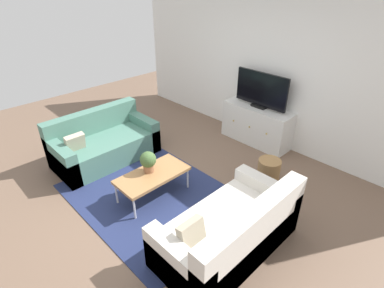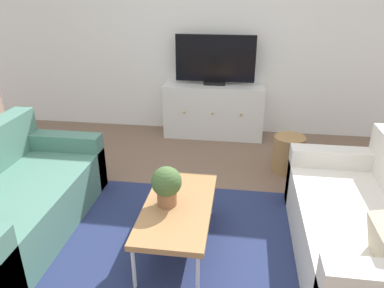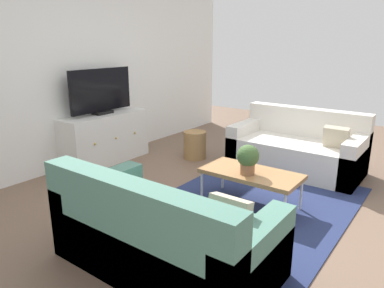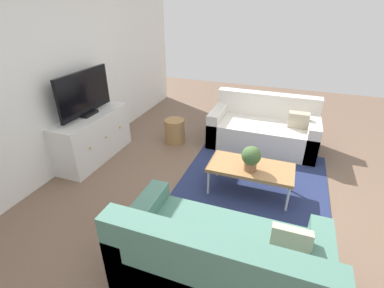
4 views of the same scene
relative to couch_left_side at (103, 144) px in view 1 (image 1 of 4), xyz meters
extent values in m
plane|color=brown|center=(1.44, 0.10, -0.28)|extent=(10.00, 10.00, 0.00)
cube|color=white|center=(1.44, 2.65, 1.07)|extent=(6.40, 0.12, 2.70)
cube|color=navy|center=(1.44, -0.05, -0.27)|extent=(2.50, 1.90, 0.01)
cube|color=#4C7A6B|center=(0.09, 0.00, -0.06)|extent=(0.89, 1.70, 0.42)
cube|color=#4C7A6B|center=(-0.26, 0.00, 0.13)|extent=(0.20, 1.70, 0.81)
cube|color=#4C7A6B|center=(0.09, 0.76, 0.02)|extent=(0.89, 0.18, 0.58)
cube|color=#4C7A6B|center=(0.09, -0.75, 0.02)|extent=(0.89, 0.18, 0.58)
cube|color=#B2A58C|center=(0.14, -0.51, 0.27)|extent=(0.17, 0.30, 0.32)
cube|color=silver|center=(2.79, 0.00, -0.06)|extent=(0.89, 1.70, 0.42)
cube|color=silver|center=(3.13, 0.00, 0.13)|extent=(0.20, 1.70, 0.81)
cube|color=silver|center=(2.79, 0.76, 0.02)|extent=(0.89, 0.18, 0.58)
cube|color=silver|center=(2.79, -0.75, 0.02)|extent=(0.89, 0.18, 0.58)
cube|color=#B2A58C|center=(2.74, -0.51, 0.27)|extent=(0.16, 0.30, 0.31)
cube|color=#A37547|center=(1.43, -0.02, 0.09)|extent=(0.51, 1.03, 0.04)
cylinder|color=silver|center=(1.21, -0.50, -0.10)|extent=(0.03, 0.03, 0.34)
cylinder|color=silver|center=(1.65, -0.50, -0.10)|extent=(0.03, 0.03, 0.34)
cylinder|color=silver|center=(1.21, 0.46, -0.10)|extent=(0.03, 0.03, 0.34)
cylinder|color=silver|center=(1.65, 0.46, -0.10)|extent=(0.03, 0.03, 0.34)
cylinder|color=#936042|center=(1.35, -0.02, 0.17)|extent=(0.15, 0.15, 0.11)
sphere|color=#426033|center=(1.35, -0.02, 0.31)|extent=(0.23, 0.23, 0.23)
cube|color=silver|center=(1.51, 2.37, 0.08)|extent=(1.32, 0.44, 0.71)
sphere|color=#B79338|center=(1.14, 2.14, 0.11)|extent=(0.03, 0.03, 0.03)
sphere|color=#B79338|center=(1.51, 2.14, 0.11)|extent=(0.03, 0.03, 0.03)
sphere|color=#B79338|center=(1.88, 2.14, 0.11)|extent=(0.03, 0.03, 0.03)
cube|color=black|center=(1.51, 2.39, 0.45)|extent=(0.28, 0.16, 0.04)
cube|color=black|center=(1.51, 2.39, 0.77)|extent=(1.03, 0.04, 0.60)
cylinder|color=#9E7547|center=(2.42, 1.43, -0.07)|extent=(0.34, 0.34, 0.41)
camera|label=1|loc=(4.31, -2.03, 2.58)|focal=28.19mm
camera|label=2|loc=(1.87, -2.34, 1.66)|focal=34.28mm
camera|label=3|loc=(-1.79, -1.63, 1.43)|focal=33.61mm
camera|label=4|loc=(-1.55, -0.33, 1.95)|focal=26.08mm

